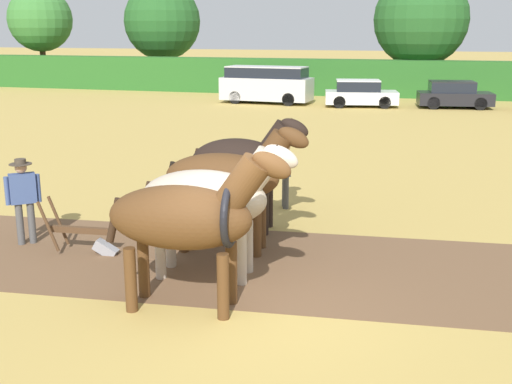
% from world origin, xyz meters
% --- Properties ---
extents(ground_plane, '(240.00, 240.00, 0.00)m').
position_xyz_m(ground_plane, '(0.00, 0.00, 0.00)').
color(ground_plane, tan).
extents(hedgerow, '(75.86, 1.57, 2.25)m').
position_xyz_m(hedgerow, '(0.00, 32.51, 1.13)').
color(hedgerow, '#286023').
rests_on(hedgerow, ground).
extents(tree_far_left, '(4.79, 4.79, 7.21)m').
position_xyz_m(tree_far_left, '(-27.03, 35.03, 4.80)').
color(tree_far_left, '#4C3823').
rests_on(tree_far_left, ground).
extents(tree_left, '(5.65, 5.65, 7.50)m').
position_xyz_m(tree_left, '(-17.85, 36.88, 4.66)').
color(tree_left, '#423323').
rests_on(tree_left, ground).
extents(tree_center_left, '(5.96, 5.96, 7.69)m').
position_xyz_m(tree_center_left, '(0.91, 34.65, 4.70)').
color(tree_center_left, brown).
rests_on(tree_center_left, ground).
extents(draft_horse_lead_left, '(2.89, 1.21, 2.54)m').
position_xyz_m(draft_horse_lead_left, '(-1.01, -0.17, 1.43)').
color(draft_horse_lead_left, '#513319').
rests_on(draft_horse_lead_left, ground).
extents(draft_horse_lead_right, '(2.82, 1.22, 2.40)m').
position_xyz_m(draft_horse_lead_right, '(-1.15, 1.16, 1.37)').
color(draft_horse_lead_right, '#B2A38E').
rests_on(draft_horse_lead_right, ground).
extents(draft_horse_trail_left, '(2.86, 1.14, 2.49)m').
position_xyz_m(draft_horse_trail_left, '(-1.27, 2.49, 1.43)').
color(draft_horse_trail_left, '#513319').
rests_on(draft_horse_trail_left, ground).
extents(draft_horse_trail_right, '(2.59, 1.20, 2.46)m').
position_xyz_m(draft_horse_trail_right, '(-1.41, 3.82, 1.45)').
color(draft_horse_trail_right, black).
rests_on(draft_horse_trail_right, ground).
extents(plow, '(1.49, 0.50, 1.13)m').
position_xyz_m(plow, '(-3.79, 1.58, 0.31)').
color(plow, '#4C331E').
rests_on(plow, ground).
extents(farmer_at_plow, '(0.53, 0.47, 1.71)m').
position_xyz_m(farmer_at_plow, '(-5.22, 1.75, 1.00)').
color(farmer_at_plow, '#4C4C4C').
rests_on(farmer_at_plow, ground).
extents(farmer_beside_team, '(0.41, 0.62, 1.64)m').
position_xyz_m(farmer_beside_team, '(-0.94, 5.74, 0.95)').
color(farmer_beside_team, '#4C4C4C').
rests_on(farmer_beside_team, ground).
extents(parked_van, '(5.20, 2.24, 2.07)m').
position_xyz_m(parked_van, '(-7.11, 26.90, 1.07)').
color(parked_van, '#BCBCC1').
rests_on(parked_van, ground).
extents(parked_car_left, '(4.13, 2.49, 1.45)m').
position_xyz_m(parked_car_left, '(-1.77, 26.67, 0.70)').
color(parked_car_left, silver).
rests_on(parked_car_left, ground).
extents(parked_car_center_left, '(4.06, 2.33, 1.43)m').
position_xyz_m(parked_car_center_left, '(3.12, 27.48, 0.69)').
color(parked_car_center_left, black).
rests_on(parked_car_center_left, ground).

